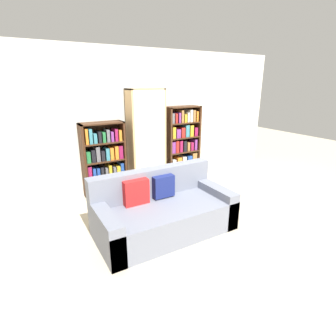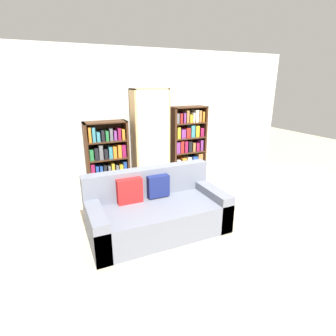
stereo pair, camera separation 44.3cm
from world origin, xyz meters
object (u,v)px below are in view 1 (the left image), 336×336
at_px(couch, 163,212).
at_px(display_cabinet, 146,140).
at_px(bookshelf_right, 182,145).
at_px(bookshelf_left, 104,162).
at_px(wine_bottle, 172,184).

bearing_deg(couch, display_cabinet, 71.72).
height_order(display_cabinet, bookshelf_right, display_cabinet).
relative_size(bookshelf_left, bookshelf_right, 0.87).
bearing_deg(wine_bottle, couch, -126.34).
bearing_deg(bookshelf_left, wine_bottle, -23.33).
bearing_deg(couch, bookshelf_right, 49.80).
distance_m(bookshelf_left, bookshelf_right, 1.74).
distance_m(couch, bookshelf_left, 1.74).
distance_m(couch, bookshelf_right, 2.24).
relative_size(display_cabinet, bookshelf_right, 1.23).
height_order(couch, wine_bottle, couch).
xyz_separation_m(bookshelf_left, wine_bottle, (1.18, -0.51, -0.51)).
xyz_separation_m(couch, bookshelf_left, (-0.33, 1.67, 0.36)).
bearing_deg(couch, bookshelf_left, 101.12).
bearing_deg(bookshelf_left, display_cabinet, -1.05).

